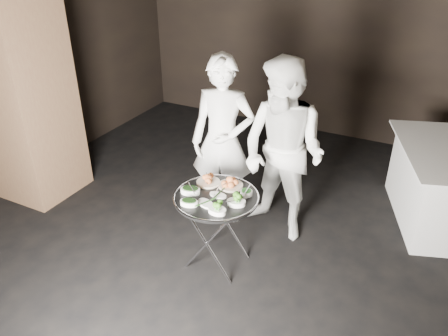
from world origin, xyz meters
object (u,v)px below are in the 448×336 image
at_px(tray_stand, 217,228).
at_px(serving_tray, 216,197).
at_px(waiter_left, 223,142).
at_px(waiter_right, 283,153).

bearing_deg(tray_stand, serving_tray, -26.57).
bearing_deg(waiter_left, waiter_right, -13.32).
relative_size(tray_stand, serving_tray, 0.96).
xyz_separation_m(tray_stand, serving_tray, (0.00, -0.00, 0.33)).
relative_size(waiter_left, waiter_right, 0.98).
height_order(waiter_left, waiter_right, waiter_right).
bearing_deg(waiter_right, tray_stand, -97.77).
bearing_deg(tray_stand, waiter_left, 112.97).
relative_size(serving_tray, waiter_right, 0.41).
xyz_separation_m(serving_tray, waiter_left, (-0.31, 0.74, 0.16)).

